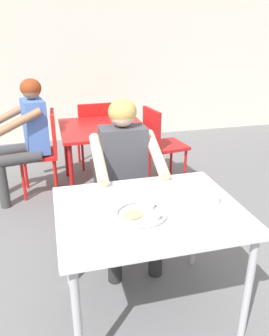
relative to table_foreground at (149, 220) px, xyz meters
The scene contains 12 objects.
ground_plane 0.69m from the table_foreground, 48.27° to the right, with size 12.00×12.00×0.05m, color slate.
back_wall 3.98m from the table_foreground, 88.70° to the left, with size 12.00×0.12×3.40m, color silver.
table_foreground is the anchor object (origin of this frame).
thali_tray 0.13m from the table_foreground, 132.60° to the right, with size 0.28×0.28×0.03m.
drinking_cup 0.39m from the table_foreground, ahead, with size 0.06×0.06×0.09m.
chair_foreground 0.85m from the table_foreground, 89.44° to the left, with size 0.43×0.41×0.89m.
diner_foreground 0.62m from the table_foreground, 89.56° to the left, with size 0.50×0.56×1.22m.
table_background_red 1.88m from the table_foreground, 88.45° to the left, with size 0.91×0.94×0.71m.
chair_red_left 1.98m from the table_foreground, 106.86° to the left, with size 0.42×0.40×0.90m.
chair_red_right 1.95m from the table_foreground, 69.49° to the left, with size 0.47×0.47×0.89m.
chair_red_far 2.51m from the table_foreground, 89.25° to the left, with size 0.45×0.43×0.85m.
patron_background 2.00m from the table_foreground, 111.60° to the left, with size 0.60×0.57×1.24m.
Camera 1 is at (-0.59, -1.50, 1.67)m, focal length 35.86 mm.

